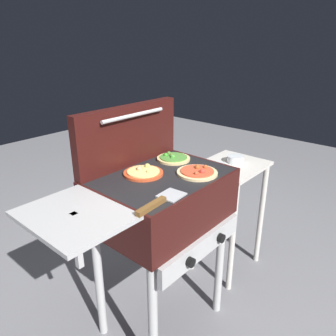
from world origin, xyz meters
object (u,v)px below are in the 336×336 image
(grill, at_px, (160,203))
(topping_bowl_near, at_px, (235,159))
(pizza_veggie, at_px, (173,158))
(prep_table, at_px, (229,195))
(pizza_pepperoni, at_px, (197,172))
(spatula, at_px, (160,201))
(pizza_cheese, at_px, (143,172))
(topping_bowl_far, at_px, (217,168))

(grill, bearing_deg, topping_bowl_near, 0.65)
(pizza_veggie, distance_m, prep_table, 0.60)
(pizza_pepperoni, distance_m, topping_bowl_near, 0.61)
(pizza_veggie, xyz_separation_m, spatula, (-0.41, -0.28, -0.00))
(pizza_veggie, xyz_separation_m, topping_bowl_near, (0.51, -0.09, -0.13))
(grill, xyz_separation_m, pizza_veggie, (0.21, 0.09, 0.15))
(grill, relative_size, pizza_cheese, 5.09)
(topping_bowl_far, bearing_deg, grill, -178.49)
(spatula, height_order, topping_bowl_near, spatula)
(pizza_veggie, distance_m, topping_bowl_far, 0.35)
(topping_bowl_far, bearing_deg, pizza_veggie, 165.67)
(pizza_pepperoni, height_order, prep_table, pizza_pepperoni)
(pizza_cheese, bearing_deg, spatula, -122.72)
(prep_table, bearing_deg, pizza_veggie, 169.10)
(pizza_pepperoni, relative_size, topping_bowl_near, 1.85)
(pizza_pepperoni, relative_size, topping_bowl_far, 1.98)
(prep_table, relative_size, topping_bowl_far, 7.80)
(spatula, distance_m, topping_bowl_near, 0.94)
(pizza_pepperoni, relative_size, spatula, 0.73)
(grill, bearing_deg, pizza_cheese, 115.17)
(grill, height_order, prep_table, grill)
(spatula, bearing_deg, pizza_veggie, 34.13)
(grill, height_order, topping_bowl_near, grill)
(pizza_veggie, bearing_deg, pizza_cheese, -175.05)
(pizza_pepperoni, xyz_separation_m, prep_table, (0.54, 0.12, -0.37))
(grill, relative_size, pizza_pepperoni, 4.96)
(pizza_pepperoni, distance_m, spatula, 0.34)
(pizza_pepperoni, height_order, spatula, pizza_pepperoni)
(topping_bowl_far, bearing_deg, spatula, -164.84)
(pizza_veggie, relative_size, pizza_pepperoni, 0.91)
(pizza_pepperoni, bearing_deg, pizza_veggie, 71.12)
(topping_bowl_near, bearing_deg, pizza_cheese, 175.06)
(grill, height_order, spatula, spatula)
(pizza_veggie, xyz_separation_m, topping_bowl_far, (0.31, -0.08, -0.13))
(pizza_veggie, height_order, pizza_pepperoni, same)
(pizza_veggie, xyz_separation_m, prep_table, (0.47, -0.09, -0.37))
(grill, relative_size, pizza_veggie, 5.47)
(pizza_veggie, height_order, topping_bowl_far, pizza_veggie)
(topping_bowl_near, distance_m, topping_bowl_far, 0.19)
(grill, xyz_separation_m, topping_bowl_near, (0.72, 0.01, 0.03))
(spatula, relative_size, topping_bowl_near, 2.52)
(grill, height_order, pizza_veggie, pizza_veggie)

